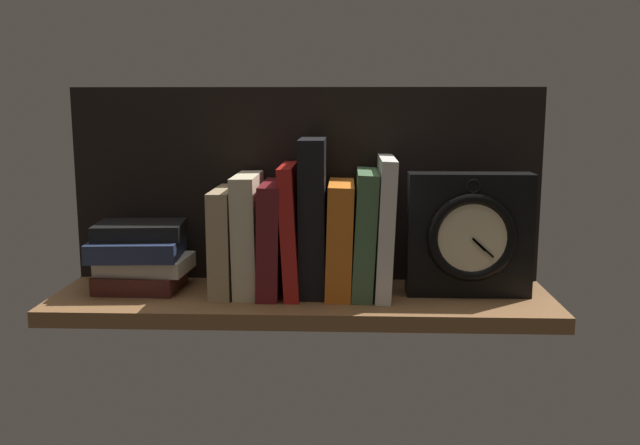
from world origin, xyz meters
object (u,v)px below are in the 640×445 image
book_black_skeptic (313,216)px  book_orange_pandolfini (340,238)px  book_cream_twain (248,234)px  book_white_catcher (384,226)px  book_stack_side (140,255)px  book_red_requiem (291,229)px  book_green_romantic (364,232)px  book_maroon_dawkins (272,238)px  book_tan_shortstories (225,240)px  framed_clock (469,235)px

book_black_skeptic → book_orange_pandolfini: (4.43, 0.00, -3.56)cm
book_cream_twain → book_white_catcher: (22.33, 0.00, 1.44)cm
book_white_catcher → book_orange_pandolfini: bearing=180.0°
book_orange_pandolfini → book_stack_side: book_orange_pandolfini is taller
book_red_requiem → book_green_romantic: 12.02cm
book_maroon_dawkins → book_green_romantic: bearing=0.0°
book_cream_twain → book_stack_side: size_ratio=1.19×
book_cream_twain → book_orange_pandolfini: 15.12cm
book_tan_shortstories → book_red_requiem: (11.00, 0.00, 1.98)cm
book_tan_shortstories → book_orange_pandolfini: size_ratio=0.94×
book_cream_twain → book_white_catcher: bearing=0.0°
book_tan_shortstories → book_green_romantic: bearing=0.0°
book_maroon_dawkins → book_white_catcher: (18.42, 0.00, 2.08)cm
book_cream_twain → framed_clock: (36.06, -1.07, 0.25)cm
book_black_skeptic → book_cream_twain: bearing=180.0°
book_orange_pandolfini → book_green_romantic: bearing=0.0°
book_red_requiem → book_orange_pandolfini: bearing=0.0°
book_stack_side → book_white_catcher: bearing=-1.0°
book_cream_twain → book_green_romantic: bearing=0.0°
book_red_requiem → book_black_skeptic: (3.57, 0.00, 2.13)cm
book_tan_shortstories → book_stack_side: size_ratio=1.04×
book_black_skeptic → book_stack_side: book_black_skeptic is taller
book_tan_shortstories → book_maroon_dawkins: 7.81cm
book_white_catcher → book_stack_side: size_ratio=1.36×
book_orange_pandolfini → book_stack_side: (-33.55, 0.71, -3.42)cm
book_white_catcher → framed_clock: size_ratio=1.12×
book_black_skeptic → book_stack_side: 29.96cm
framed_clock → book_green_romantic: bearing=176.4°
book_white_catcher → framed_clock: 13.82cm
book_white_catcher → book_black_skeptic: bearing=180.0°
book_black_skeptic → book_tan_shortstories: bearing=180.0°
book_orange_pandolfini → book_tan_shortstories: bearing=180.0°
book_black_skeptic → framed_clock: book_black_skeptic is taller
book_green_romantic → framed_clock: bearing=-3.6°
book_red_requiem → book_stack_side: bearing=178.4°
book_white_catcher → book_maroon_dawkins: bearing=180.0°
book_white_catcher → framed_clock: bearing=-4.4°
book_orange_pandolfini → framed_clock: framed_clock is taller
book_maroon_dawkins → book_orange_pandolfini: same height
book_white_catcher → book_cream_twain: bearing=180.0°
book_maroon_dawkins → book_black_skeptic: book_black_skeptic is taller
book_maroon_dawkins → book_stack_side: size_ratio=1.11×
book_cream_twain → book_green_romantic: 19.13cm
book_black_skeptic → book_green_romantic: size_ratio=1.26×
book_white_catcher → book_red_requiem: bearing=180.0°
book_orange_pandolfini → book_white_catcher: 7.51cm
framed_clock → book_stack_side: bearing=178.1°
book_red_requiem → book_white_catcher: 15.23cm
book_stack_side → book_tan_shortstories: bearing=-2.8°
book_orange_pandolfini → framed_clock: size_ratio=0.92×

